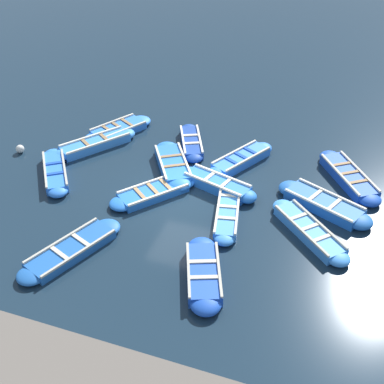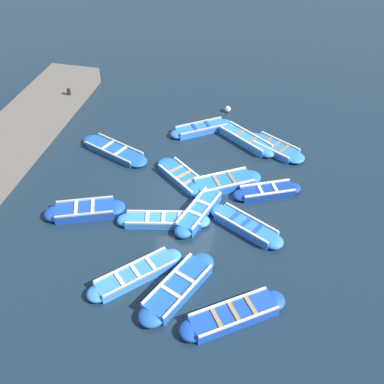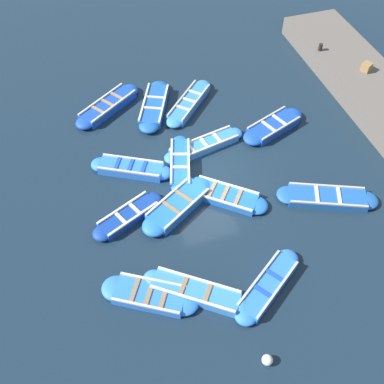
{
  "view_description": "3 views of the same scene",
  "coord_description": "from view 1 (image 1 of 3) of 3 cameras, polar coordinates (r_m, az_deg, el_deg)",
  "views": [
    {
      "loc": [
        14.97,
        5.51,
        11.74
      ],
      "look_at": [
        0.05,
        0.29,
        0.25
      ],
      "focal_mm": 50.0,
      "sensor_mm": 36.0,
      "label": 1
    },
    {
      "loc": [
        -3.52,
        14.24,
        12.93
      ],
      "look_at": [
        -0.27,
        0.1,
        0.42
      ],
      "focal_mm": 42.0,
      "sensor_mm": 36.0,
      "label": 2
    },
    {
      "loc": [
        -4.13,
        -11.32,
        13.73
      ],
      "look_at": [
        -0.79,
        -0.67,
        0.32
      ],
      "focal_mm": 42.0,
      "sensor_mm": 36.0,
      "label": 3
    }
  ],
  "objects": [
    {
      "name": "boat_alongside",
      "position": [
        22.66,
        -0.07,
        5.29
      ],
      "size": [
        3.09,
        1.95,
        0.39
      ],
      "color": "navy",
      "rests_on": "ground"
    },
    {
      "name": "boat_outer_left",
      "position": [
        20.04,
        2.71,
        0.82
      ],
      "size": [
        1.64,
        3.39,
        0.46
      ],
      "color": "blue",
      "rests_on": "ground"
    },
    {
      "name": "boat_outer_right",
      "position": [
        21.45,
        -14.38,
        2.09
      ],
      "size": [
        3.23,
        2.57,
        0.39
      ],
      "color": "blue",
      "rests_on": "ground"
    },
    {
      "name": "boat_drifting",
      "position": [
        18.36,
        12.4,
        -4.07
      ],
      "size": [
        3.15,
        3.25,
        0.4
      ],
      "color": "#3884E0",
      "rests_on": "ground"
    },
    {
      "name": "ground_plane",
      "position": [
        19.81,
        -0.73,
        -0.34
      ],
      "size": [
        120.0,
        120.0,
        0.0
      ],
      "primitive_type": "plane",
      "color": "#162838"
    },
    {
      "name": "buoy_orange_near",
      "position": [
        23.33,
        -17.87,
        4.4
      ],
      "size": [
        0.34,
        0.34,
        0.34
      ],
      "primitive_type": "sphere",
      "color": "silver",
      "rests_on": "ground"
    },
    {
      "name": "boat_mid_row",
      "position": [
        21.32,
        16.38,
        1.56
      ],
      "size": [
        3.61,
        2.91,
        0.44
      ],
      "color": "#1947B7",
      "rests_on": "ground"
    },
    {
      "name": "boat_tucked",
      "position": [
        23.87,
        -7.86,
        6.62
      ],
      "size": [
        3.35,
        2.5,
        0.37
      ],
      "color": "blue",
      "rests_on": "ground"
    },
    {
      "name": "boat_inner_gap",
      "position": [
        17.69,
        -12.78,
        -6.06
      ],
      "size": [
        3.99,
        2.35,
        0.35
      ],
      "color": "#1E59AD",
      "rests_on": "ground"
    },
    {
      "name": "boat_far_corner",
      "position": [
        21.58,
        5.25,
        3.46
      ],
      "size": [
        3.37,
        2.27,
        0.42
      ],
      "color": "blue",
      "rests_on": "ground"
    },
    {
      "name": "boat_near_quay",
      "position": [
        16.41,
        1.24,
        -8.73
      ],
      "size": [
        3.45,
        2.07,
        0.44
      ],
      "color": "#1947B7",
      "rests_on": "ground"
    },
    {
      "name": "boat_stern_in",
      "position": [
        19.62,
        13.89,
        -1.26
      ],
      "size": [
        2.34,
        3.79,
        0.45
      ],
      "color": "#1E59AD",
      "rests_on": "ground"
    },
    {
      "name": "boat_centre",
      "position": [
        19.75,
        -4.17,
        -0.04
      ],
      "size": [
        3.27,
        2.88,
        0.36
      ],
      "color": "blue",
      "rests_on": "ground"
    },
    {
      "name": "boat_bow_out",
      "position": [
        21.14,
        -2.05,
        2.89
      ],
      "size": [
        3.5,
        2.67,
        0.46
      ],
      "color": "blue",
      "rests_on": "ground"
    },
    {
      "name": "boat_broadside",
      "position": [
        22.89,
        -10.28,
        5.07
      ],
      "size": [
        3.46,
        2.78,
        0.43
      ],
      "color": "#3884E0",
      "rests_on": "ground"
    },
    {
      "name": "boat_end_of_row",
      "position": [
        18.88,
        3.85,
        -1.93
      ],
      "size": [
        3.86,
        1.47,
        0.37
      ],
      "color": "#3884E0",
      "rests_on": "ground"
    }
  ]
}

